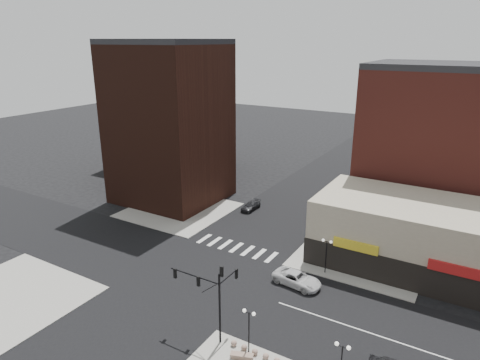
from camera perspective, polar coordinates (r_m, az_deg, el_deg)
The scene contains 17 objects.
ground at distance 50.15m, azimuth -5.38°, elevation -12.68°, with size 240.00×240.00×0.00m, color black.
road_ew at distance 50.15m, azimuth -5.38°, elevation -12.67°, with size 200.00×14.00×0.02m, color black.
road_ns at distance 50.15m, azimuth -5.38°, elevation -12.67°, with size 14.00×200.00×0.02m, color black.
sidewalk_nw at distance 68.42m, azimuth -8.09°, elevation -3.96°, with size 15.00×15.00×0.12m, color gray.
sidewalk_ne at distance 56.39m, azimuth 15.97°, elevation -9.58°, with size 15.00×15.00×0.12m, color gray.
sidewalk_sw at distance 51.83m, azimuth -29.12°, elevation -13.98°, with size 15.00×15.00×0.12m, color gray.
building_nw at distance 70.63m, azimuth -9.37°, elevation 7.23°, with size 16.00×15.00×25.00m, color #321710.
building_nw_low at distance 91.76m, azimuth -9.22°, elevation 5.61°, with size 20.00×18.00×12.00m, color #321710.
building_ne_midrise at distance 65.94m, azimuth 24.08°, elevation 3.75°, with size 18.00×15.00×22.00m, color maroon.
building_ne_row at distance 54.47m, azimuth 23.04°, elevation -7.61°, with size 24.20×12.20×8.00m.
traffic_signal at distance 38.53m, azimuth -3.68°, elevation -14.37°, with size 5.59×3.09×7.77m.
street_lamp_se_a at distance 37.71m, azimuth 1.20°, elevation -18.24°, with size 1.22×0.32×4.16m.
street_lamp_se_b at distance 35.32m, azimuth 13.43°, elevation -21.75°, with size 1.22×0.32×4.16m.
street_lamp_ne at distance 49.94m, azimuth 11.47°, elevation -8.83°, with size 1.22×0.32×4.16m.
white_suv at distance 48.45m, azimuth 7.61°, elevation -12.93°, with size 2.51×5.44×1.51m, color silver.
dark_sedan_north at distance 67.76m, azimuth 1.45°, elevation -3.50°, with size 1.71×4.21×1.22m, color black.
stone_bench at distance 38.89m, azimuth 0.25°, elevation -22.43°, with size 2.03×1.24×0.45m.
Camera 1 is at (25.90, -34.40, 25.71)m, focal length 32.00 mm.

